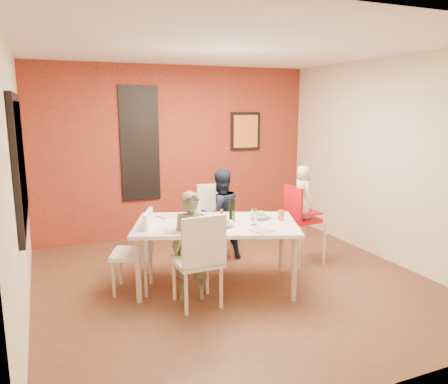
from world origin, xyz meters
name	(u,v)px	position (x,y,z in m)	size (l,w,h in m)	color
ground	(234,282)	(0.00, 0.00, 0.00)	(4.50, 4.50, 0.00)	brown
ceiling	(235,47)	(0.00, 0.00, 2.70)	(4.50, 4.50, 0.02)	white
wall_back	(177,152)	(0.00, 2.25, 1.35)	(4.50, 0.02, 2.70)	#F1E7C8
wall_front	(371,217)	(0.00, -2.25, 1.35)	(4.50, 0.02, 2.70)	#F1E7C8
wall_left	(17,185)	(-2.25, 0.00, 1.35)	(0.02, 4.50, 2.70)	#F1E7C8
wall_right	(388,161)	(2.25, 0.00, 1.35)	(0.02, 4.50, 2.70)	#F1E7C8
brick_accent_wall	(177,152)	(0.00, 2.23, 1.35)	(4.50, 0.02, 2.70)	maroon
picture_window_frame	(19,161)	(-2.22, 0.20, 1.55)	(0.05, 1.70, 1.30)	black
picture_window_pane	(21,161)	(-2.21, 0.20, 1.55)	(0.02, 1.55, 1.15)	black
glassblock_strip	(140,144)	(-0.60, 2.21, 1.50)	(0.55, 0.03, 1.70)	silver
glassblock_surround	(140,144)	(-0.60, 2.21, 1.50)	(0.60, 0.03, 1.76)	black
art_print_frame	(245,131)	(1.20, 2.21, 1.65)	(0.54, 0.03, 0.64)	black
art_print_canvas	(246,131)	(1.20, 2.19, 1.65)	(0.44, 0.01, 0.54)	orange
dining_table	(216,228)	(-0.23, 0.00, 0.70)	(2.08, 1.61, 0.76)	white
chair_near	(200,256)	(-0.59, -0.46, 0.57)	(0.48, 0.48, 1.01)	silver
chair_far	(215,216)	(0.18, 1.07, 0.55)	(0.53, 0.53, 0.99)	white
chair_left	(139,247)	(-1.08, 0.21, 0.52)	(0.56, 0.56, 0.93)	white
high_chair	(300,217)	(1.07, 0.26, 0.64)	(0.48, 0.48, 1.06)	red
child_near	(192,246)	(-0.59, -0.21, 0.60)	(0.44, 0.29, 1.19)	#605E44
child_far	(220,215)	(0.17, 0.82, 0.63)	(0.61, 0.47, 1.25)	#151E31
toddler	(303,192)	(1.10, 0.26, 0.97)	(0.34, 0.22, 0.69)	silver
plate_near_left	(175,231)	(-0.76, -0.14, 0.77)	(0.20, 0.20, 0.01)	silver
plate_far_mid	(216,215)	(-0.10, 0.32, 0.77)	(0.23, 0.23, 0.01)	white
plate_near_right	(262,231)	(0.10, -0.50, 0.77)	(0.19, 0.19, 0.01)	white
plate_far_left	(168,216)	(-0.66, 0.49, 0.77)	(0.21, 0.21, 0.01)	silver
salad_bowl_a	(224,224)	(-0.20, -0.17, 0.79)	(0.22, 0.22, 0.05)	white
salad_bowl_b	(260,216)	(0.33, -0.02, 0.79)	(0.24, 0.24, 0.06)	white
wine_bottle	(232,210)	(-0.03, -0.01, 0.90)	(0.07, 0.07, 0.27)	black
wine_glass_a	(215,220)	(-0.33, -0.25, 0.86)	(0.07, 0.07, 0.20)	white
wine_glass_b	(254,217)	(0.14, -0.24, 0.86)	(0.07, 0.07, 0.19)	white
paper_towel_roll	(195,211)	(-0.45, 0.08, 0.91)	(0.13, 0.13, 0.29)	white
condiment_red	(222,217)	(-0.17, -0.03, 0.83)	(0.03, 0.03, 0.13)	red
condiment_green	(233,217)	(-0.03, -0.05, 0.83)	(0.03, 0.03, 0.13)	#317226
condiment_brown	(222,215)	(-0.15, 0.03, 0.84)	(0.04, 0.04, 0.14)	brown
sippy_cup	(281,215)	(0.52, -0.19, 0.82)	(0.07, 0.07, 0.12)	orange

